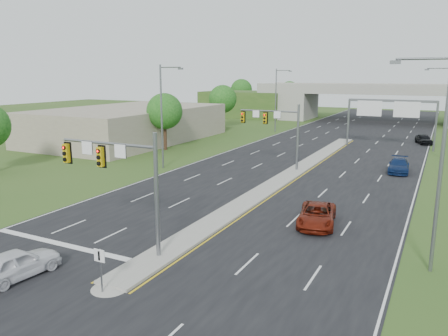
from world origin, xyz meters
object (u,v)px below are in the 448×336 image
object	(u,v)px
car_far_b	(399,165)
signal_mast_near	(122,171)
car_far_a	(317,215)
sign_gantry	(390,110)
car_white	(17,264)
signal_mast_far	(277,125)
overpass	(376,105)
car_far_c	(424,139)
keep_right_sign	(100,263)

from	to	relation	value
car_far_b	signal_mast_near	bearing A→B (deg)	-115.76
car_far_a	car_far_b	distance (m)	20.22
sign_gantry	car_white	xyz separation A→B (m)	(-11.57, -50.09, -4.47)
sign_gantry	car_white	world-z (taller)	sign_gantry
signal_mast_near	car_white	distance (m)	6.97
signal_mast_far	overpass	size ratio (longest dim) A/B	0.09
overpass	car_white	bearing A→B (deg)	-93.28
sign_gantry	car_far_c	xyz separation A→B (m)	(4.32, 6.40, -4.51)
overpass	car_far_a	distance (m)	71.07
car_far_b	car_white	bearing A→B (deg)	-116.54
signal_mast_far	sign_gantry	world-z (taller)	signal_mast_far
signal_mast_near	car_white	size ratio (longest dim) A/B	1.60
car_far_a	sign_gantry	bearing A→B (deg)	79.25
keep_right_sign	car_far_a	bearing A→B (deg)	65.22
car_far_a	keep_right_sign	bearing A→B (deg)	-125.03
keep_right_sign	car_far_b	size ratio (longest dim) A/B	0.45
car_white	car_far_b	distance (m)	37.34
signal_mast_far	car_far_c	size ratio (longest dim) A/B	1.69
car_white	car_far_a	world-z (taller)	car_white
sign_gantry	overpass	size ratio (longest dim) A/B	0.14
keep_right_sign	car_far_b	world-z (taller)	keep_right_sign
keep_right_sign	car_white	xyz separation A→B (m)	(-4.88, -0.65, -0.75)
sign_gantry	car_white	bearing A→B (deg)	-103.00
car_far_c	car_far_b	bearing A→B (deg)	-112.90
sign_gantry	car_white	distance (m)	51.61
signal_mast_far	overpass	bearing A→B (deg)	87.65
sign_gantry	car_far_a	size ratio (longest dim) A/B	2.28
car_far_a	car_far_c	world-z (taller)	car_far_c
car_far_a	car_white	bearing A→B (deg)	-138.17
car_white	car_far_c	distance (m)	58.68
car_far_a	signal_mast_far	bearing A→B (deg)	108.63
car_white	keep_right_sign	bearing A→B (deg)	-166.14
sign_gantry	car_far_c	distance (m)	8.94
keep_right_sign	sign_gantry	world-z (taller)	sign_gantry
car_white	car_far_a	xyz separation A→B (m)	(11.25, 14.44, -0.04)
car_far_c	overpass	bearing A→B (deg)	91.60
signal_mast_near	car_far_c	distance (m)	53.22
signal_mast_near	car_white	xyz separation A→B (m)	(-2.62, -5.10, -3.96)
sign_gantry	signal_mast_near	bearing A→B (deg)	-101.25
car_far_b	car_far_c	xyz separation A→B (m)	(1.36, 22.09, -0.00)
car_white	car_far_b	size ratio (longest dim) A/B	0.90
keep_right_sign	car_far_c	world-z (taller)	keep_right_sign
signal_mast_far	car_white	distance (m)	30.47
overpass	car_white	distance (m)	85.36
signal_mast_near	sign_gantry	world-z (taller)	signal_mast_near
keep_right_sign	car_far_b	xyz separation A→B (m)	(9.64, 33.75, -0.79)
sign_gantry	overpass	world-z (taller)	overpass
sign_gantry	car_far_a	world-z (taller)	sign_gantry
signal_mast_near	car_far_a	world-z (taller)	signal_mast_near
car_white	overpass	bearing A→B (deg)	-86.95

